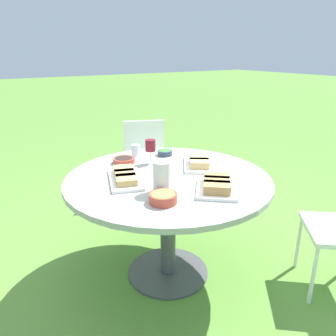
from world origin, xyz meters
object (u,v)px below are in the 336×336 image
at_px(chair_near_right, 146,157).
at_px(water_pitcher, 162,177).
at_px(dining_table, 168,192).
at_px(wine_glass, 150,146).

bearing_deg(chair_near_right, water_pitcher, 155.19).
bearing_deg(dining_table, chair_near_right, -21.54).
bearing_deg(water_pitcher, chair_near_right, -24.81).
height_order(water_pitcher, wine_glass, water_pitcher).
relative_size(chair_near_right, water_pitcher, 4.61).
bearing_deg(wine_glass, dining_table, 173.46).
xyz_separation_m(dining_table, wine_glass, (0.30, -0.03, 0.25)).
height_order(chair_near_right, wine_glass, wine_glass).
relative_size(dining_table, wine_glass, 7.55).
height_order(chair_near_right, water_pitcher, water_pitcher).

